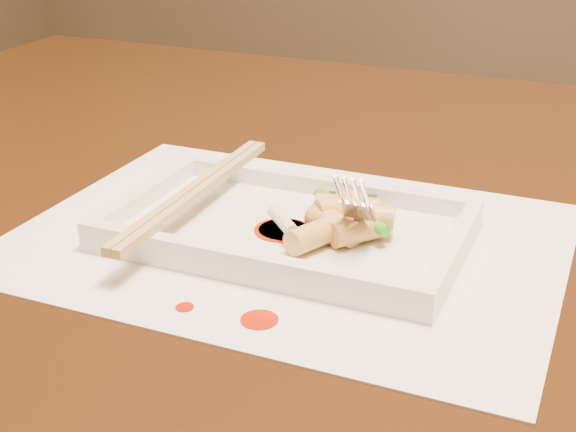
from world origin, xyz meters
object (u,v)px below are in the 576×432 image
at_px(plate_base, 288,233).
at_px(placemat, 288,239).
at_px(chopstick_a, 191,190).
at_px(fork, 390,139).
at_px(table, 389,306).

bearing_deg(plate_base, placemat, -135.00).
bearing_deg(chopstick_a, plate_base, 0.00).
bearing_deg(plate_base, fork, 14.42).
bearing_deg(fork, table, 101.07).
height_order(placemat, chopstick_a, chopstick_a).
xyz_separation_m(chopstick_a, fork, (0.15, 0.02, 0.06)).
relative_size(table, chopstick_a, 6.01).
bearing_deg(chopstick_a, placemat, -0.00).
distance_m(table, fork, 0.20).
bearing_deg(fork, placemat, -165.58).
height_order(placemat, plate_base, plate_base).
distance_m(placemat, plate_base, 0.00).
distance_m(plate_base, fork, 0.11).
height_order(chopstick_a, fork, fork).
relative_size(plate_base, chopstick_a, 1.12).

